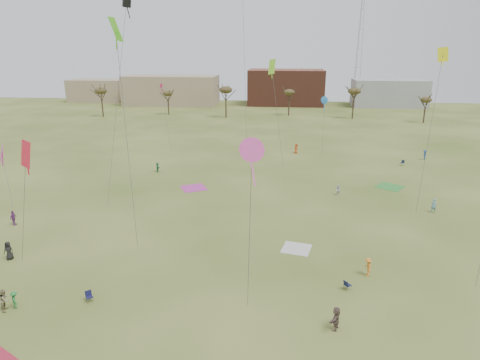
# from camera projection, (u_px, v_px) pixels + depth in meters

# --- Properties ---
(ground) EXTENTS (260.00, 260.00, 0.00)m
(ground) POSITION_uv_depth(u_px,v_px,m) (226.00, 282.00, 36.09)
(ground) COLOR #3E531A
(ground) RESTS_ON ground
(flyer_near_center) EXTENTS (1.02, 1.01, 1.41)m
(flyer_near_center) POSITION_uv_depth(u_px,v_px,m) (15.00, 300.00, 32.38)
(flyer_near_center) COLOR #287934
(flyer_near_center) RESTS_ON ground
(spectator_fore_b) EXTENTS (0.86, 1.00, 1.76)m
(spectator_fore_b) POSITION_uv_depth(u_px,v_px,m) (5.00, 300.00, 32.08)
(spectator_fore_b) COLOR #877B56
(spectator_fore_b) RESTS_ON ground
(spectator_fore_c) EXTENTS (1.14, 1.75, 1.81)m
(spectator_fore_c) POSITION_uv_depth(u_px,v_px,m) (336.00, 318.00, 29.83)
(spectator_fore_c) COLOR brown
(spectator_fore_c) RESTS_ON ground
(flyer_mid_a) EXTENTS (0.95, 0.67, 1.84)m
(flyer_mid_a) POSITION_uv_depth(u_px,v_px,m) (9.00, 251.00, 39.76)
(flyer_mid_a) COLOR black
(flyer_mid_a) RESTS_ON ground
(flyer_mid_b) EXTENTS (0.77, 1.16, 1.68)m
(flyer_mid_b) POSITION_uv_depth(u_px,v_px,m) (368.00, 267.00, 36.99)
(flyer_mid_b) COLOR orange
(flyer_mid_b) RESTS_ON ground
(flyer_mid_c) EXTENTS (0.69, 0.48, 1.81)m
(flyer_mid_c) POSITION_uv_depth(u_px,v_px,m) (434.00, 205.00, 51.18)
(flyer_mid_c) COLOR #689AAD
(flyer_mid_c) RESTS_ON ground
(spectator_mid_d) EXTENTS (0.43, 1.02, 1.73)m
(spectator_mid_d) POSITION_uv_depth(u_px,v_px,m) (13.00, 218.00, 47.52)
(spectator_mid_d) COLOR #7E3887
(spectator_mid_d) RESTS_ON ground
(spectator_mid_e) EXTENTS (0.86, 0.76, 1.48)m
(spectator_mid_e) POSITION_uv_depth(u_px,v_px,m) (338.00, 190.00, 57.21)
(spectator_mid_e) COLOR silver
(spectator_mid_e) RESTS_ON ground
(flyer_far_a) EXTENTS (1.09, 1.50, 1.56)m
(flyer_far_a) POSITION_uv_depth(u_px,v_px,m) (158.00, 167.00, 67.97)
(flyer_far_a) COLOR #28784B
(flyer_far_a) RESTS_ON ground
(flyer_far_b) EXTENTS (1.07, 1.08, 1.89)m
(flyer_far_b) POSITION_uv_depth(u_px,v_px,m) (296.00, 148.00, 79.94)
(flyer_far_b) COLOR #C55121
(flyer_far_b) RESTS_ON ground
(flyer_far_c) EXTENTS (0.69, 1.15, 1.75)m
(flyer_far_c) POSITION_uv_depth(u_px,v_px,m) (424.00, 155.00, 75.42)
(flyer_far_c) COLOR navy
(flyer_far_c) RESTS_ON ground
(blanket_cream) EXTENTS (3.30, 3.30, 0.03)m
(blanket_cream) POSITION_uv_depth(u_px,v_px,m) (296.00, 249.00, 42.14)
(blanket_cream) COLOR silver
(blanket_cream) RESTS_ON ground
(blanket_plum) EXTENTS (4.55, 4.55, 0.03)m
(blanket_plum) POSITION_uv_depth(u_px,v_px,m) (194.00, 188.00, 60.33)
(blanket_plum) COLOR #B93996
(blanket_plum) RESTS_ON ground
(blanket_olive) EXTENTS (4.75, 4.75, 0.03)m
(blanket_olive) POSITION_uv_depth(u_px,v_px,m) (390.00, 187.00, 60.82)
(blanket_olive) COLOR #348C33
(blanket_olive) RESTS_ON ground
(camp_chair_left) EXTENTS (0.73, 0.74, 0.87)m
(camp_chair_left) POSITION_uv_depth(u_px,v_px,m) (89.00, 298.00, 33.32)
(camp_chair_left) COLOR #15163B
(camp_chair_left) RESTS_ON ground
(camp_chair_center) EXTENTS (0.74, 0.73, 0.87)m
(camp_chair_center) POSITION_uv_depth(u_px,v_px,m) (347.00, 287.00, 34.96)
(camp_chair_center) COLOR #161B3C
(camp_chair_center) RESTS_ON ground
(camp_chair_right) EXTENTS (0.74, 0.74, 0.87)m
(camp_chair_right) POSITION_uv_depth(u_px,v_px,m) (402.00, 164.00, 71.90)
(camp_chair_right) COLOR #121D33
(camp_chair_right) RESTS_ON ground
(kites_aloft) EXTENTS (70.21, 51.27, 27.80)m
(kites_aloft) POSITION_uv_depth(u_px,v_px,m) (219.00, 34.00, 52.29)
(kites_aloft) COLOR red
(kites_aloft) RESTS_ON ground
(tree_line) EXTENTS (117.44, 49.32, 8.91)m
(tree_line) POSITION_uv_depth(u_px,v_px,m) (256.00, 97.00, 109.23)
(tree_line) COLOR #3A2B1E
(tree_line) RESTS_ON ground
(building_tan) EXTENTS (32.00, 14.00, 10.00)m
(building_tan) POSITION_uv_depth(u_px,v_px,m) (172.00, 90.00, 147.06)
(building_tan) COLOR #937F60
(building_tan) RESTS_ON ground
(building_brick) EXTENTS (26.00, 16.00, 12.00)m
(building_brick) POSITION_uv_depth(u_px,v_px,m) (286.00, 87.00, 147.54)
(building_brick) COLOR brown
(building_brick) RESTS_ON ground
(building_grey) EXTENTS (24.00, 12.00, 9.00)m
(building_grey) POSITION_uv_depth(u_px,v_px,m) (389.00, 93.00, 142.63)
(building_grey) COLOR gray
(building_grey) RESTS_ON ground
(building_tan_west) EXTENTS (20.00, 12.00, 8.00)m
(building_tan_west) POSITION_uv_depth(u_px,v_px,m) (98.00, 90.00, 156.97)
(building_tan_west) COLOR #937F60
(building_tan_west) RESTS_ON ground
(radio_tower) EXTENTS (1.51, 1.72, 41.00)m
(radio_tower) POSITION_uv_depth(u_px,v_px,m) (359.00, 48.00, 145.81)
(radio_tower) COLOR #9EA3A8
(radio_tower) RESTS_ON ground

